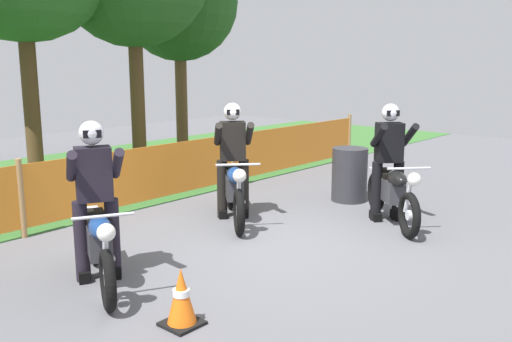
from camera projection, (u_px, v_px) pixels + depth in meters
ground at (264, 241)px, 7.23m from camera, size 24.00×24.00×0.02m
grass_verge at (51, 182)px, 10.71m from camera, size 24.00×5.84×0.01m
barrier_fence at (144, 174)px, 8.71m from camera, size 11.98×0.08×1.05m
tree_rightmost at (179, 3)px, 12.97m from camera, size 2.73×2.73×4.99m
motorcycle_lead at (392, 193)px, 7.89m from camera, size 1.40×1.52×0.93m
motorcycle_trailing at (234, 190)px, 8.03m from camera, size 1.41×1.58×0.95m
motorcycle_third at (100, 245)px, 5.72m from camera, size 1.00×1.73×0.90m
rider_lead at (389, 155)px, 8.00m from camera, size 0.76×0.77×1.69m
rider_trailing at (233, 154)px, 8.15m from camera, size 0.75×0.77×1.69m
rider_third at (95, 191)px, 5.81m from camera, size 0.70×0.79×1.69m
traffic_cone at (181, 297)px, 4.87m from camera, size 0.32×0.32×0.53m
spare_drum at (350, 174)px, 9.21m from camera, size 0.58×0.58×0.88m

